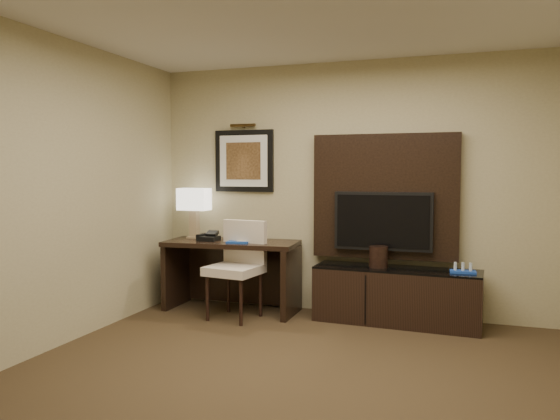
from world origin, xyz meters
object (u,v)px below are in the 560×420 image
at_px(desk, 232,276).
at_px(desk_phone, 209,236).
at_px(table_lamp, 194,214).
at_px(ice_bucket, 378,257).
at_px(credenza, 396,296).
at_px(tv, 383,221).
at_px(minibar_tray, 463,268).
at_px(desk_chair, 234,269).

xyz_separation_m(desk, desk_phone, (-0.25, -0.06, 0.44)).
bearing_deg(table_lamp, desk, -12.90).
relative_size(desk_phone, ice_bucket, 0.99).
height_order(desk, desk_phone, desk_phone).
distance_m(credenza, ice_bucket, 0.43).
xyz_separation_m(tv, minibar_tray, (0.79, -0.19, -0.41)).
bearing_deg(ice_bucket, desk, -178.47).
bearing_deg(ice_bucket, tv, 82.19).
bearing_deg(tv, desk_chair, -161.36).
bearing_deg(desk_chair, table_lamp, 156.41).
height_order(desk_phone, ice_bucket, desk_phone).
bearing_deg(desk_phone, table_lamp, 146.16).
bearing_deg(desk_chair, credenza, 20.47).
distance_m(desk, desk_phone, 0.51).
xyz_separation_m(desk_chair, table_lamp, (-0.68, 0.42, 0.52)).
height_order(desk, minibar_tray, desk).
height_order(tv, ice_bucket, tv).
relative_size(desk, desk_phone, 6.83).
bearing_deg(minibar_tray, desk_chair, -172.27).
height_order(table_lamp, desk_phone, table_lamp).
bearing_deg(tv, credenza, -40.94).
bearing_deg(tv, minibar_tray, -13.27).
height_order(credenza, minibar_tray, minibar_tray).
xyz_separation_m(credenza, desk_phone, (-2.03, -0.11, 0.54)).
height_order(desk, credenza, desk).
xyz_separation_m(tv, desk_phone, (-1.87, -0.25, -0.20)).
bearing_deg(table_lamp, ice_bucket, -2.05).
bearing_deg(desk_phone, minibar_tray, 1.16).
xyz_separation_m(desk, desk_chair, (0.16, -0.30, 0.14)).
bearing_deg(ice_bucket, credenza, 2.35).
relative_size(ice_bucket, minibar_tray, 0.89).
bearing_deg(table_lamp, minibar_tray, -2.24).
height_order(table_lamp, ice_bucket, table_lamp).
relative_size(table_lamp, minibar_tray, 2.29).
distance_m(table_lamp, minibar_tray, 2.96).
bearing_deg(desk, desk_chair, -66.07).
distance_m(credenza, table_lamp, 2.42).
bearing_deg(credenza, desk_phone, -174.10).
relative_size(tv, ice_bucket, 4.68).
bearing_deg(credenza, table_lamp, -178.89).
bearing_deg(minibar_tray, table_lamp, 177.76).
height_order(tv, minibar_tray, tv).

